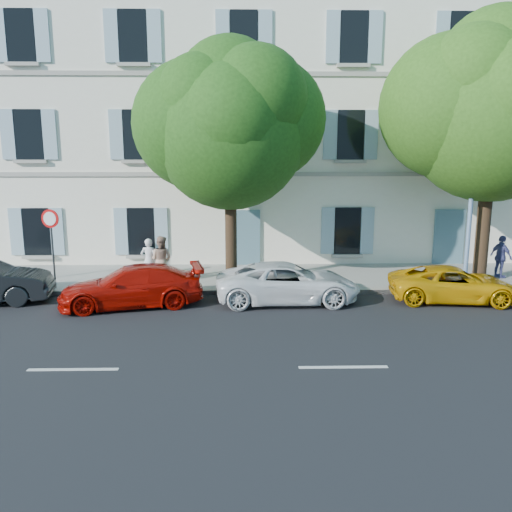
{
  "coord_description": "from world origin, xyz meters",
  "views": [
    {
      "loc": [
        -2.18,
        -14.43,
        4.53
      ],
      "look_at": [
        -1.82,
        2.0,
        1.4
      ],
      "focal_mm": 35.0,
      "sensor_mm": 36.0,
      "label": 1
    }
  ],
  "objects_px": {
    "car_red_coupe": "(132,286)",
    "car_white_coupe": "(288,283)",
    "pedestrian_a": "(149,260)",
    "tree_left": "(230,133)",
    "street_lamp": "(476,159)",
    "tree_right": "(493,117)",
    "pedestrian_b": "(161,259)",
    "pedestrian_c": "(501,257)",
    "car_yellow_supercar": "(454,284)",
    "road_sign": "(51,232)"
  },
  "relations": [
    {
      "from": "car_red_coupe",
      "to": "car_white_coupe",
      "type": "xyz_separation_m",
      "value": [
        4.97,
        0.37,
        -0.0
      ]
    },
    {
      "from": "car_red_coupe",
      "to": "pedestrian_a",
      "type": "height_order",
      "value": "pedestrian_a"
    },
    {
      "from": "car_white_coupe",
      "to": "tree_left",
      "type": "relative_size",
      "value": 0.56
    },
    {
      "from": "car_red_coupe",
      "to": "street_lamp",
      "type": "bearing_deg",
      "value": 87.04
    },
    {
      "from": "tree_left",
      "to": "car_white_coupe",
      "type": "bearing_deg",
      "value": -47.28
    },
    {
      "from": "car_white_coupe",
      "to": "tree_right",
      "type": "height_order",
      "value": "tree_right"
    },
    {
      "from": "pedestrian_b",
      "to": "pedestrian_c",
      "type": "distance_m",
      "value": 12.79
    },
    {
      "from": "car_white_coupe",
      "to": "pedestrian_a",
      "type": "bearing_deg",
      "value": 64.23
    },
    {
      "from": "tree_left",
      "to": "street_lamp",
      "type": "height_order",
      "value": "tree_left"
    },
    {
      "from": "car_red_coupe",
      "to": "car_yellow_supercar",
      "type": "relative_size",
      "value": 1.08
    },
    {
      "from": "street_lamp",
      "to": "car_white_coupe",
      "type": "bearing_deg",
      "value": -167.25
    },
    {
      "from": "road_sign",
      "to": "street_lamp",
      "type": "height_order",
      "value": "street_lamp"
    },
    {
      "from": "car_red_coupe",
      "to": "pedestrian_c",
      "type": "bearing_deg",
      "value": 90.58
    },
    {
      "from": "car_white_coupe",
      "to": "tree_left",
      "type": "xyz_separation_m",
      "value": [
        -1.89,
        2.05,
        4.84
      ]
    },
    {
      "from": "car_yellow_supercar",
      "to": "pedestrian_a",
      "type": "xyz_separation_m",
      "value": [
        -10.35,
        2.23,
        0.39
      ]
    },
    {
      "from": "pedestrian_c",
      "to": "car_yellow_supercar",
      "type": "bearing_deg",
      "value": 112.26
    },
    {
      "from": "pedestrian_c",
      "to": "tree_right",
      "type": "bearing_deg",
      "value": 95.93
    },
    {
      "from": "car_yellow_supercar",
      "to": "pedestrian_b",
      "type": "distance_m",
      "value": 10.15
    },
    {
      "from": "car_yellow_supercar",
      "to": "pedestrian_c",
      "type": "distance_m",
      "value": 3.93
    },
    {
      "from": "street_lamp",
      "to": "pedestrian_a",
      "type": "height_order",
      "value": "street_lamp"
    },
    {
      "from": "car_white_coupe",
      "to": "pedestrian_c",
      "type": "xyz_separation_m",
      "value": [
        8.33,
        2.62,
        0.32
      ]
    },
    {
      "from": "pedestrian_c",
      "to": "pedestrian_b",
      "type": "bearing_deg",
      "value": 71.67
    },
    {
      "from": "car_yellow_supercar",
      "to": "tree_left",
      "type": "bearing_deg",
      "value": 80.85
    },
    {
      "from": "car_red_coupe",
      "to": "pedestrian_a",
      "type": "relative_size",
      "value": 2.73
    },
    {
      "from": "tree_left",
      "to": "road_sign",
      "type": "height_order",
      "value": "tree_left"
    },
    {
      "from": "car_yellow_supercar",
      "to": "street_lamp",
      "type": "relative_size",
      "value": 0.52
    },
    {
      "from": "car_red_coupe",
      "to": "car_white_coupe",
      "type": "height_order",
      "value": "same"
    },
    {
      "from": "tree_left",
      "to": "pedestrian_b",
      "type": "relative_size",
      "value": 4.83
    },
    {
      "from": "pedestrian_a",
      "to": "pedestrian_b",
      "type": "distance_m",
      "value": 0.46
    },
    {
      "from": "car_red_coupe",
      "to": "pedestrian_b",
      "type": "xyz_separation_m",
      "value": [
        0.52,
        2.53,
        0.36
      ]
    },
    {
      "from": "car_white_coupe",
      "to": "pedestrian_c",
      "type": "bearing_deg",
      "value": -74.15
    },
    {
      "from": "car_yellow_supercar",
      "to": "pedestrian_b",
      "type": "height_order",
      "value": "pedestrian_b"
    },
    {
      "from": "car_yellow_supercar",
      "to": "tree_left",
      "type": "relative_size",
      "value": 0.5
    },
    {
      "from": "car_red_coupe",
      "to": "road_sign",
      "type": "distance_m",
      "value": 3.86
    },
    {
      "from": "car_red_coupe",
      "to": "road_sign",
      "type": "bearing_deg",
      "value": -131.88
    },
    {
      "from": "car_red_coupe",
      "to": "road_sign",
      "type": "height_order",
      "value": "road_sign"
    },
    {
      "from": "pedestrian_a",
      "to": "tree_right",
      "type": "bearing_deg",
      "value": 179.08
    },
    {
      "from": "car_yellow_supercar",
      "to": "pedestrian_c",
      "type": "xyz_separation_m",
      "value": [
        2.88,
        2.65,
        0.39
      ]
    },
    {
      "from": "car_yellow_supercar",
      "to": "street_lamp",
      "type": "xyz_separation_m",
      "value": [
        1.11,
        1.51,
        4.03
      ]
    },
    {
      "from": "tree_left",
      "to": "road_sign",
      "type": "relative_size",
      "value": 2.99
    },
    {
      "from": "car_white_coupe",
      "to": "car_yellow_supercar",
      "type": "height_order",
      "value": "car_white_coupe"
    },
    {
      "from": "car_white_coupe",
      "to": "road_sign",
      "type": "bearing_deg",
      "value": 78.52
    },
    {
      "from": "car_white_coupe",
      "to": "car_yellow_supercar",
      "type": "distance_m",
      "value": 5.45
    },
    {
      "from": "tree_left",
      "to": "street_lamp",
      "type": "relative_size",
      "value": 1.05
    },
    {
      "from": "tree_right",
      "to": "car_yellow_supercar",
      "type": "bearing_deg",
      "value": -130.79
    },
    {
      "from": "car_yellow_supercar",
      "to": "car_white_coupe",
      "type": "bearing_deg",
      "value": 96.34
    },
    {
      "from": "road_sign",
      "to": "pedestrian_a",
      "type": "bearing_deg",
      "value": 14.18
    },
    {
      "from": "road_sign",
      "to": "street_lamp",
      "type": "relative_size",
      "value": 0.35
    },
    {
      "from": "street_lamp",
      "to": "pedestrian_c",
      "type": "bearing_deg",
      "value": 32.71
    },
    {
      "from": "pedestrian_a",
      "to": "pedestrian_c",
      "type": "relative_size",
      "value": 1.0
    }
  ]
}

